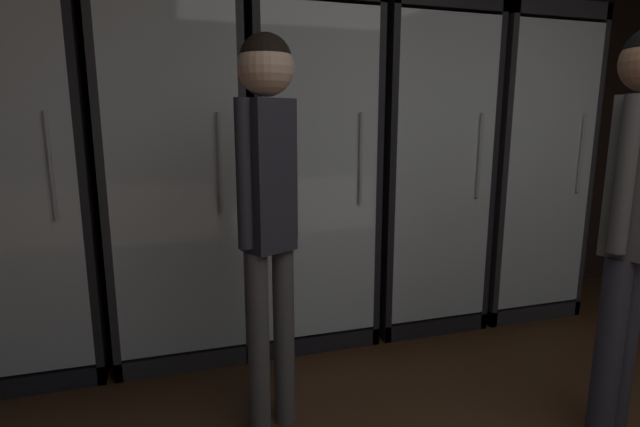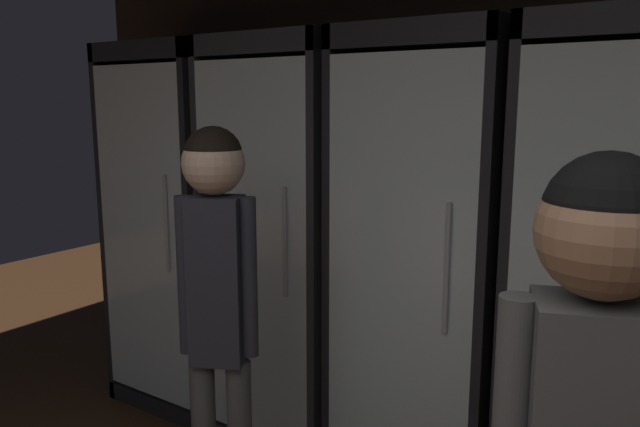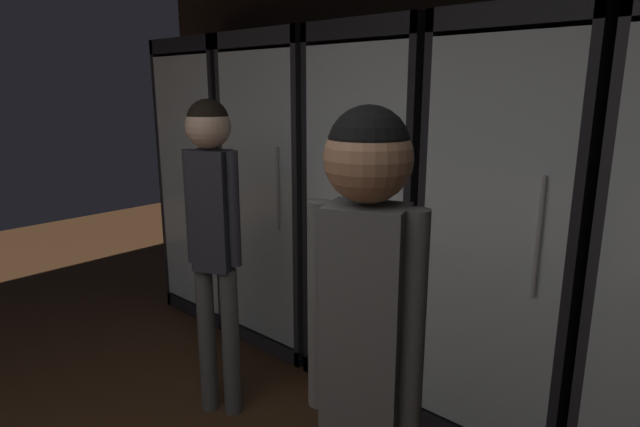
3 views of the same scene
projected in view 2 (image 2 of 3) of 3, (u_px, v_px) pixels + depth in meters
wall_back at (599, 185)px, 2.57m from camera, size 6.00×0.06×2.80m
cooler_far_left at (187, 231)px, 3.59m from camera, size 0.72×0.60×2.05m
cooler_left at (293, 248)px, 3.16m from camera, size 0.72×0.60×2.05m
cooler_center at (431, 271)px, 2.74m from camera, size 0.72×0.60×2.05m
cooler_right at (619, 301)px, 2.32m from camera, size 0.72×0.60×2.05m
shopper_near at (217, 288)px, 2.21m from camera, size 0.27×0.22×1.66m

